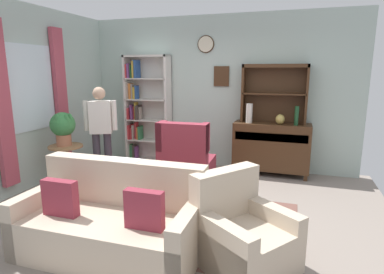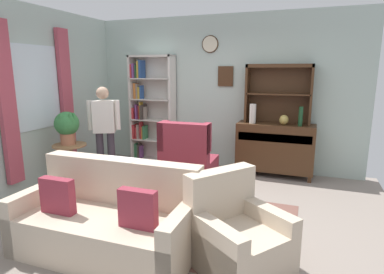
{
  "view_description": "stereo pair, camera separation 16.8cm",
  "coord_description": "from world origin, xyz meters",
  "px_view_note": "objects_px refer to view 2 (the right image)",
  "views": [
    {
      "loc": [
        1.38,
        -3.71,
        1.82
      ],
      "look_at": [
        0.1,
        0.2,
        0.95
      ],
      "focal_mm": 29.71,
      "sensor_mm": 36.0,
      "label": 1
    },
    {
      "loc": [
        1.53,
        -3.66,
        1.82
      ],
      "look_at": [
        0.1,
        0.2,
        0.95
      ],
      "focal_mm": 29.71,
      "sensor_mm": 36.0,
      "label": 2
    }
  ],
  "objects_px": {
    "sideboard": "(275,147)",
    "vase_round": "(284,120)",
    "vase_tall": "(253,114)",
    "person_reading": "(104,127)",
    "armchair_floral": "(236,237)",
    "bottle_wine": "(301,116)",
    "sideboard_hutch": "(279,86)",
    "book_stack": "(162,181)",
    "coffee_table": "(165,189)",
    "wingback_chair": "(188,162)",
    "couch_floral": "(108,222)",
    "bookshelf": "(149,109)",
    "plant_stand": "(71,160)",
    "potted_plant_small": "(95,168)",
    "potted_plant_large": "(67,125)"
  },
  "relations": [
    {
      "from": "bottle_wine",
      "to": "potted_plant_large",
      "type": "relative_size",
      "value": 0.61
    },
    {
      "from": "sideboard",
      "to": "bookshelf",
      "type": "bearing_deg",
      "value": 178.02
    },
    {
      "from": "sideboard",
      "to": "sideboard_hutch",
      "type": "relative_size",
      "value": 1.18
    },
    {
      "from": "sideboard_hutch",
      "to": "vase_round",
      "type": "relative_size",
      "value": 6.47
    },
    {
      "from": "sideboard_hutch",
      "to": "plant_stand",
      "type": "height_order",
      "value": "sideboard_hutch"
    },
    {
      "from": "coffee_table",
      "to": "book_stack",
      "type": "distance_m",
      "value": 0.12
    },
    {
      "from": "couch_floral",
      "to": "bottle_wine",
      "type": "bearing_deg",
      "value": 59.91
    },
    {
      "from": "bookshelf",
      "to": "sideboard_hutch",
      "type": "bearing_deg",
      "value": 0.54
    },
    {
      "from": "potted_plant_small",
      "to": "person_reading",
      "type": "relative_size",
      "value": 0.19
    },
    {
      "from": "bottle_wine",
      "to": "person_reading",
      "type": "bearing_deg",
      "value": -159.15
    },
    {
      "from": "couch_floral",
      "to": "coffee_table",
      "type": "distance_m",
      "value": 0.94
    },
    {
      "from": "sideboard",
      "to": "armchair_floral",
      "type": "xyz_separation_m",
      "value": [
        -0.04,
        -2.84,
        -0.22
      ]
    },
    {
      "from": "sideboard_hutch",
      "to": "armchair_floral",
      "type": "relative_size",
      "value": 1.03
    },
    {
      "from": "person_reading",
      "to": "bottle_wine",
      "type": "bearing_deg",
      "value": 20.85
    },
    {
      "from": "bookshelf",
      "to": "sideboard",
      "type": "height_order",
      "value": "bookshelf"
    },
    {
      "from": "person_reading",
      "to": "wingback_chair",
      "type": "bearing_deg",
      "value": 9.63
    },
    {
      "from": "sideboard_hutch",
      "to": "wingback_chair",
      "type": "relative_size",
      "value": 1.05
    },
    {
      "from": "vase_round",
      "to": "bottle_wine",
      "type": "relative_size",
      "value": 0.53
    },
    {
      "from": "armchair_floral",
      "to": "bottle_wine",
      "type": "bearing_deg",
      "value": 81.16
    },
    {
      "from": "sideboard",
      "to": "vase_round",
      "type": "relative_size",
      "value": 7.65
    },
    {
      "from": "vase_tall",
      "to": "sideboard",
      "type": "bearing_deg",
      "value": 11.63
    },
    {
      "from": "vase_round",
      "to": "book_stack",
      "type": "height_order",
      "value": "vase_round"
    },
    {
      "from": "sideboard_hutch",
      "to": "coffee_table",
      "type": "distance_m",
      "value": 2.76
    },
    {
      "from": "potted_plant_small",
      "to": "coffee_table",
      "type": "distance_m",
      "value": 1.96
    },
    {
      "from": "vase_round",
      "to": "vase_tall",
      "type": "bearing_deg",
      "value": -178.51
    },
    {
      "from": "vase_tall",
      "to": "potted_plant_large",
      "type": "relative_size",
      "value": 0.64
    },
    {
      "from": "vase_tall",
      "to": "wingback_chair",
      "type": "bearing_deg",
      "value": -132.62
    },
    {
      "from": "vase_tall",
      "to": "book_stack",
      "type": "distance_m",
      "value": 2.27
    },
    {
      "from": "vase_tall",
      "to": "bottle_wine",
      "type": "height_order",
      "value": "vase_tall"
    },
    {
      "from": "vase_tall",
      "to": "plant_stand",
      "type": "relative_size",
      "value": 0.51
    },
    {
      "from": "bookshelf",
      "to": "coffee_table",
      "type": "bearing_deg",
      "value": -58.14
    },
    {
      "from": "coffee_table",
      "to": "book_stack",
      "type": "height_order",
      "value": "book_stack"
    },
    {
      "from": "potted_plant_large",
      "to": "wingback_chair",
      "type": "bearing_deg",
      "value": 18.33
    },
    {
      "from": "sideboard_hutch",
      "to": "potted_plant_small",
      "type": "bearing_deg",
      "value": -154.79
    },
    {
      "from": "coffee_table",
      "to": "sideboard",
      "type": "bearing_deg",
      "value": 62.3
    },
    {
      "from": "wingback_chair",
      "to": "plant_stand",
      "type": "height_order",
      "value": "wingback_chair"
    },
    {
      "from": "bookshelf",
      "to": "couch_floral",
      "type": "xyz_separation_m",
      "value": [
        1.16,
        -3.12,
        -0.75
      ]
    },
    {
      "from": "coffee_table",
      "to": "bottle_wine",
      "type": "bearing_deg",
      "value": 53.47
    },
    {
      "from": "vase_tall",
      "to": "person_reading",
      "type": "bearing_deg",
      "value": -152.57
    },
    {
      "from": "vase_tall",
      "to": "potted_plant_small",
      "type": "height_order",
      "value": "vase_tall"
    },
    {
      "from": "wingback_chair",
      "to": "coffee_table",
      "type": "height_order",
      "value": "wingback_chair"
    },
    {
      "from": "sideboard_hutch",
      "to": "book_stack",
      "type": "bearing_deg",
      "value": -117.16
    },
    {
      "from": "bookshelf",
      "to": "book_stack",
      "type": "relative_size",
      "value": 10.03
    },
    {
      "from": "wingback_chair",
      "to": "person_reading",
      "type": "relative_size",
      "value": 0.67
    },
    {
      "from": "sideboard_hutch",
      "to": "vase_round",
      "type": "height_order",
      "value": "sideboard_hutch"
    },
    {
      "from": "plant_stand",
      "to": "vase_round",
      "type": "bearing_deg",
      "value": 25.73
    },
    {
      "from": "vase_tall",
      "to": "person_reading",
      "type": "relative_size",
      "value": 0.21
    },
    {
      "from": "sideboard_hutch",
      "to": "couch_floral",
      "type": "distance_m",
      "value": 3.63
    },
    {
      "from": "vase_tall",
      "to": "plant_stand",
      "type": "xyz_separation_m",
      "value": [
        -2.64,
        -1.51,
        -0.68
      ]
    },
    {
      "from": "bookshelf",
      "to": "sideboard_hutch",
      "type": "xyz_separation_m",
      "value": [
        2.48,
        0.02,
        0.5
      ]
    }
  ]
}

